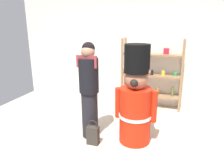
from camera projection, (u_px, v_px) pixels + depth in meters
ground_plane at (114, 147)px, 3.46m from camera, size 6.40×6.40×0.00m
back_wall at (141, 52)px, 5.11m from camera, size 6.40×0.12×2.60m
merchandise_shelf at (151, 74)px, 4.96m from camera, size 1.41×0.35×1.64m
teddy_bear_guard at (136, 101)px, 3.46m from camera, size 0.71×0.55×1.66m
person_shopper at (89, 89)px, 3.58m from camera, size 0.35×0.33×1.68m
shopping_bag at (93, 135)px, 3.51m from camera, size 0.20×0.11×0.44m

